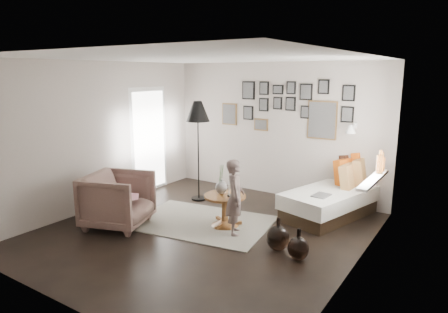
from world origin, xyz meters
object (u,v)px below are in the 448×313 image
Objects in this scene: magazine_basket at (106,204)px; daybed at (337,195)px; vase at (221,185)px; armchair at (118,200)px; floor_lamp at (198,115)px; demijohn_small at (298,248)px; child at (235,197)px; pedestal_table at (225,212)px; demijohn_large at (278,238)px.

daybed is at bearing 35.15° from magazine_basket.
vase reaches higher than armchair.
floor_lamp is (-2.46, -0.70, 1.31)m from daybed.
daybed is at bearing 48.85° from vase.
daybed is 2.06m from demijohn_small.
demijohn_small is 1.25m from child.
daybed is 5.24× the size of magazine_basket.
daybed is 2.03m from child.
magazine_basket is at bearing -129.30° from daybed.
pedestal_table is at bearing 19.80° from magazine_basket.
armchair is at bearing -97.69° from floor_lamp.
daybed is 3.68m from armchair.
demijohn_small is at bearing -18.92° from demijohn_large.
child reaches higher than demijohn_large.
child is (-1.15, 0.29, 0.42)m from demijohn_small.
magazine_basket is 0.37× the size of child.
demijohn_small is at bearing -17.81° from vase.
floor_lamp reaches higher than pedestal_table.
demijohn_small is 0.37× the size of child.
child reaches higher than magazine_basket.
demijohn_small is at bearing -100.23° from armchair.
floor_lamp reaches higher than demijohn_small.
demijohn_large is (2.51, 0.57, -0.25)m from armchair.
armchair is 2.17m from floor_lamp.
demijohn_large is 0.41× the size of child.
floor_lamp reaches higher than magazine_basket.
pedestal_table is at bearing 162.27° from demijohn_large.
armchair is (-1.34, -0.94, -0.23)m from vase.
pedestal_table is 0.69× the size of armchair.
pedestal_table is 0.49m from child.
vase is 0.43m from child.
floor_lamp is at bearing 20.30° from child.
daybed is 5.16× the size of demijohn_small.
demijohn_large is at bearing -80.07° from daybed.
pedestal_table is at bearing 24.93° from child.
floor_lamp is (-1.18, 0.88, 1.39)m from pedestal_table.
floor_lamp is 1.63× the size of child.
demijohn_small is (2.62, -1.35, -1.47)m from floor_lamp.
vase is 0.41× the size of child.
vase is 1.68m from demijohn_small.
demijohn_small is at bearing -138.24° from child.
daybed is at bearing 15.93° from floor_lamp.
daybed is 3.97m from magazine_basket.
demijohn_small is (0.35, -0.12, -0.02)m from demijohn_large.
floor_lamp is at bearing 151.58° from demijohn_large.
demijohn_small is (3.41, 0.24, -0.04)m from magazine_basket.
floor_lamp is at bearing 152.76° from demijohn_small.
floor_lamp is at bearing 143.22° from pedestal_table.
demijohn_large is at bearing -96.39° from armchair.
floor_lamp reaches higher than armchair.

